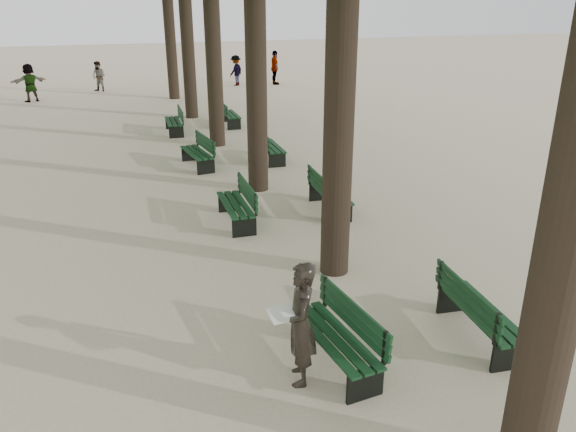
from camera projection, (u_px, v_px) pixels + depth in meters
name	position (u px, v px, depth m)	size (l,w,h in m)	color
ground	(320.00, 387.00, 7.29)	(120.00, 120.00, 0.00)	beige
bench_left_0	(334.00, 348.00, 7.63)	(0.75, 1.85, 0.92)	black
bench_left_1	(236.00, 212.00, 12.46)	(0.63, 1.82, 0.92)	black
bench_left_2	(197.00, 158.00, 16.60)	(0.78, 1.86, 0.92)	black
bench_left_3	(174.00, 126.00, 20.73)	(0.67, 1.83, 0.92)	black
bench_right_0	(479.00, 322.00, 8.23)	(0.76, 1.85, 0.92)	black
bench_right_1	(330.00, 200.00, 13.17)	(0.69, 1.83, 0.92)	black
bench_right_2	(271.00, 152.00, 17.28)	(0.65, 1.82, 0.92)	black
bench_right_3	(230.00, 119.00, 21.98)	(0.63, 1.82, 0.92)	black
man_with_map	(301.00, 324.00, 7.13)	(0.69, 0.74, 1.70)	black
pedestrian_c	(275.00, 68.00, 32.09)	(1.11, 0.38, 1.90)	#262628
pedestrian_e	(30.00, 83.00, 26.84)	(1.66, 0.36, 1.79)	#262628
pedestrian_a	(99.00, 76.00, 29.78)	(0.76, 0.31, 1.57)	#262628
pedestrian_b	(236.00, 70.00, 31.77)	(1.08, 0.33, 1.67)	#262628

